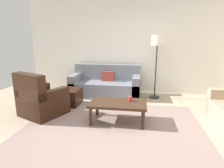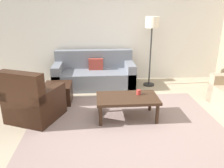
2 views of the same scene
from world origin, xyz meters
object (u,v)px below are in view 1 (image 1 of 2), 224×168
ottoman (69,97)px  cup (130,99)px  armchair_leather (40,102)px  coffee_table (118,105)px  couch_main (106,85)px  lamp_standing (157,47)px

ottoman → cup: 1.75m
armchair_leather → ottoman: size_ratio=1.88×
cup → armchair_leather: bearing=-178.5°
coffee_table → couch_main: bearing=108.0°
lamp_standing → ottoman: bearing=-157.2°
coffee_table → lamp_standing: bearing=64.7°
ottoman → coffee_table: bearing=-30.9°
coffee_table → cup: bearing=24.7°
coffee_table → cup: 0.26m
couch_main → lamp_standing: bearing=-3.2°
couch_main → ottoman: 1.26m
cup → lamp_standing: lamp_standing is taller
ottoman → cup: size_ratio=6.20×
ottoman → couch_main: bearing=52.3°
couch_main → coffee_table: bearing=-72.0°
cup → coffee_table: bearing=-155.3°
couch_main → coffee_table: size_ratio=1.79×
cup → ottoman: bearing=155.7°
armchair_leather → lamp_standing: bearing=33.8°
ottoman → lamp_standing: bearing=22.8°
couch_main → cup: (0.81, -1.70, 0.16)m
ottoman → lamp_standing: 2.64m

